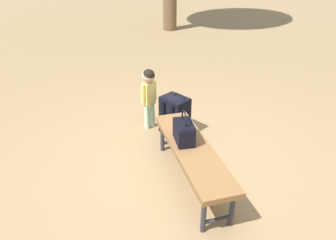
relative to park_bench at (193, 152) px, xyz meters
name	(u,v)px	position (x,y,z in m)	size (l,w,h in m)	color
ground_plane	(176,164)	(0.34, 0.13, -0.39)	(40.00, 40.00, 0.00)	#8C704C
park_bench	(193,152)	(0.00, 0.00, 0.00)	(1.65, 0.70, 0.45)	brown
handbag	(184,131)	(0.14, 0.08, 0.18)	(0.34, 0.21, 0.37)	black
child_standing	(149,90)	(1.26, 0.41, 0.19)	(0.18, 0.21, 0.87)	#B2D8B2
backpack_large	(175,113)	(1.09, 0.07, -0.09)	(0.44, 0.43, 0.61)	black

